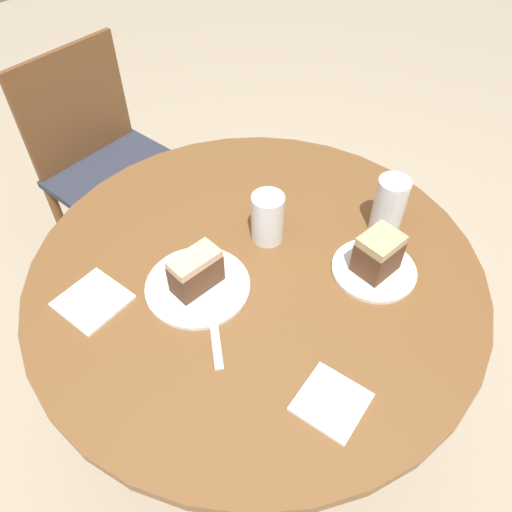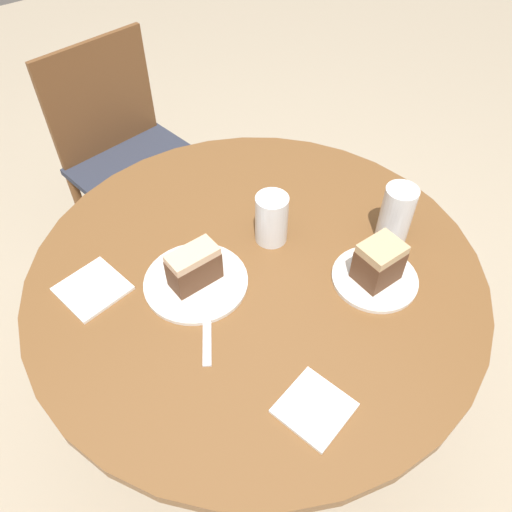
# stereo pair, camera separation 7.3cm
# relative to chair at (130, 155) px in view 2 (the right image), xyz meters

# --- Properties ---
(ground_plane) EXTENTS (8.00, 8.00, 0.00)m
(ground_plane) POSITION_rel_chair_xyz_m (-0.12, -0.93, -0.45)
(ground_plane) COLOR tan
(table) EXTENTS (1.08, 1.08, 0.71)m
(table) POSITION_rel_chair_xyz_m (-0.12, -0.93, 0.09)
(table) COLOR brown
(table) RESTS_ON ground_plane
(chair) EXTENTS (0.50, 0.47, 0.85)m
(chair) POSITION_rel_chair_xyz_m (0.00, 0.00, 0.00)
(chair) COLOR brown
(chair) RESTS_ON ground_plane
(plate_near) EXTENTS (0.24, 0.24, 0.01)m
(plate_near) POSITION_rel_chair_xyz_m (-0.25, -0.88, 0.26)
(plate_near) COLOR silver
(plate_near) RESTS_ON table
(plate_far) EXTENTS (0.20, 0.20, 0.01)m
(plate_far) POSITION_rel_chair_xyz_m (0.08, -1.13, 0.26)
(plate_far) COLOR silver
(plate_far) RESTS_ON table
(cake_slice_near) EXTENTS (0.11, 0.06, 0.09)m
(cake_slice_near) POSITION_rel_chair_xyz_m (-0.25, -0.88, 0.32)
(cake_slice_near) COLOR brown
(cake_slice_near) RESTS_ON plate_near
(cake_slice_far) EXTENTS (0.10, 0.08, 0.10)m
(cake_slice_far) POSITION_rel_chair_xyz_m (0.08, -1.13, 0.32)
(cake_slice_far) COLOR brown
(cake_slice_far) RESTS_ON plate_far
(glass_lemonade) EXTENTS (0.08, 0.08, 0.15)m
(glass_lemonade) POSITION_rel_chair_xyz_m (0.21, -1.06, 0.33)
(glass_lemonade) COLOR beige
(glass_lemonade) RESTS_ON table
(glass_water) EXTENTS (0.08, 0.08, 0.13)m
(glass_water) POSITION_rel_chair_xyz_m (-0.03, -0.88, 0.32)
(glass_water) COLOR silver
(glass_water) RESTS_ON table
(napkin_stack) EXTENTS (0.15, 0.15, 0.01)m
(napkin_stack) POSITION_rel_chair_xyz_m (-0.45, -0.75, 0.26)
(napkin_stack) COLOR white
(napkin_stack) RESTS_ON table
(fork) EXTENTS (0.10, 0.14, 0.00)m
(fork) POSITION_rel_chair_xyz_m (-0.31, -1.01, 0.26)
(fork) COLOR silver
(fork) RESTS_ON table
(napkin_side) EXTENTS (0.14, 0.14, 0.01)m
(napkin_side) POSITION_rel_chair_xyz_m (-0.25, -1.28, 0.26)
(napkin_side) COLOR white
(napkin_side) RESTS_ON table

